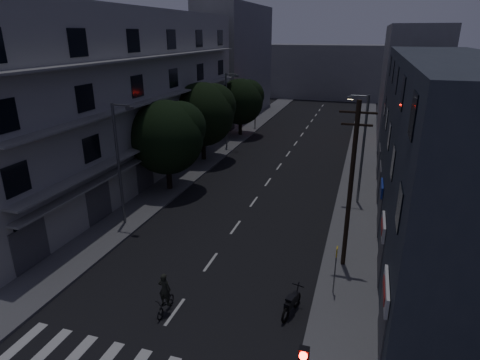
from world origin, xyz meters
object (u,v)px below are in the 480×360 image
Objects in this scene: utility_pole at (351,184)px; bus_stop_sign at (336,262)px; motorcycle at (292,304)px; cyclist at (165,299)px.

utility_pole is 3.56× the size of bus_stop_sign.
bus_stop_sign is 2.92m from motorcycle.
motorcycle is at bearing -112.44° from utility_pole.
motorcycle is at bearing -131.53° from bus_stop_sign.
utility_pole is 4.38× the size of cyclist.
utility_pole is 10.74m from cyclist.
bus_stop_sign is at bearing 25.44° from cyclist.
bus_stop_sign is 1.23× the size of cyclist.
utility_pole reaches higher than bus_stop_sign.
cyclist is (-7.24, -3.60, -1.20)m from bus_stop_sign.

